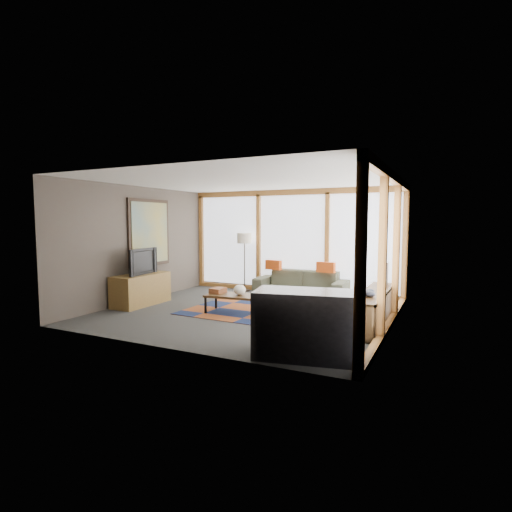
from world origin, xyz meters
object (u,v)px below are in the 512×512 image
at_px(sofa, 301,284).
at_px(floor_lamp, 244,262).
at_px(coffee_table, 235,304).
at_px(television, 140,261).
at_px(tv_console, 141,289).
at_px(bar_counter, 309,324).
at_px(bookshelf, 374,308).

distance_m(sofa, floor_lamp, 1.70).
relative_size(coffee_table, television, 1.14).
bearing_deg(tv_console, bar_counter, -20.65).
distance_m(coffee_table, bookshelf, 2.64).
distance_m(sofa, tv_console, 3.65).
bearing_deg(tv_console, bookshelf, 5.70).
height_order(coffee_table, tv_console, tv_console).
distance_m(sofa, bar_counter, 4.21).
bearing_deg(sofa, coffee_table, -107.26).
bearing_deg(television, sofa, -58.71).
relative_size(bookshelf, tv_console, 1.76).
distance_m(coffee_table, tv_console, 2.24).
bearing_deg(coffee_table, bookshelf, 6.69).
relative_size(tv_console, bar_counter, 0.94).
distance_m(coffee_table, bar_counter, 2.81).
bearing_deg(floor_lamp, tv_console, -115.96).
bearing_deg(floor_lamp, bar_counter, -52.97).
bearing_deg(sofa, bar_counter, -69.85).
height_order(sofa, television, television).
height_order(tv_console, television, television).
bearing_deg(tv_console, television, -76.64).
xyz_separation_m(coffee_table, television, (-2.22, -0.21, 0.77)).
distance_m(floor_lamp, bar_counter, 5.21).
bearing_deg(sofa, television, -141.55).
bearing_deg(floor_lamp, sofa, -7.82).
bearing_deg(bookshelf, television, -173.88).
distance_m(sofa, bookshelf, 2.70).
xyz_separation_m(coffee_table, bar_counter, (2.13, -1.82, 0.26)).
relative_size(coffee_table, bar_counter, 0.79).
xyz_separation_m(floor_lamp, tv_console, (-1.22, -2.51, -0.42)).
relative_size(sofa, coffee_table, 1.95).
bearing_deg(bookshelf, floor_lamp, 150.78).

